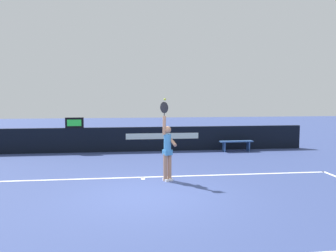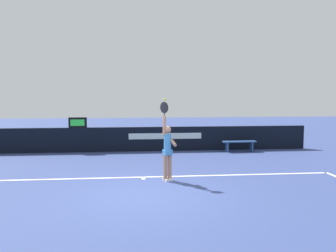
% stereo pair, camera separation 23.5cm
% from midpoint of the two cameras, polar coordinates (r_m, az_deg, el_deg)
% --- Properties ---
extents(ground_plane, '(60.00, 60.00, 0.00)m').
position_cam_midpoint_polar(ground_plane, '(9.15, -2.99, -11.39)').
color(ground_plane, '#35447C').
extents(court_lines, '(12.39, 5.74, 0.00)m').
position_cam_midpoint_polar(court_lines, '(8.41, -2.73, -12.89)').
color(court_lines, white).
rests_on(court_lines, ground).
extents(back_wall, '(15.73, 0.20, 1.12)m').
position_cam_midpoint_polar(back_wall, '(15.99, -4.22, -2.17)').
color(back_wall, black).
rests_on(back_wall, ground).
extents(speed_display, '(0.80, 0.14, 0.47)m').
position_cam_midpoint_polar(speed_display, '(16.08, -14.26, 0.56)').
color(speed_display, black).
rests_on(speed_display, back_wall).
extents(tennis_player, '(0.53, 0.48, 2.42)m').
position_cam_midpoint_polar(tennis_player, '(10.44, 0.56, -3.70)').
color(tennis_player, '#A4755C').
rests_on(tennis_player, ground).
extents(tennis_ball, '(0.07, 0.07, 0.07)m').
position_cam_midpoint_polar(tennis_ball, '(10.34, 0.15, 4.40)').
color(tennis_ball, '#CEE630').
extents(courtside_bench_near, '(1.54, 0.40, 0.49)m').
position_cam_midpoint_polar(courtside_bench_near, '(16.18, 12.08, -2.84)').
color(courtside_bench_near, '#2C4D87').
rests_on(courtside_bench_near, ground).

